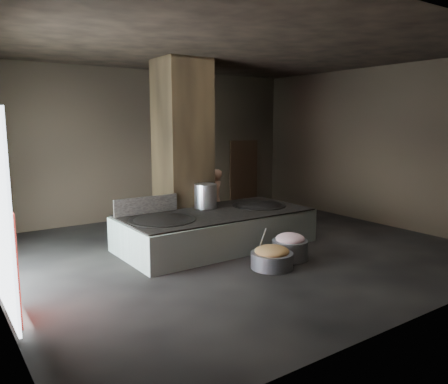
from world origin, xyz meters
TOP-DOWN VIEW (x-y plane):
  - floor at (0.00, 0.00)m, footprint 10.00×9.00m
  - ceiling at (0.00, 0.00)m, footprint 10.00×9.00m
  - back_wall at (0.00, 4.55)m, footprint 10.00×0.10m
  - front_wall at (0.00, -4.55)m, footprint 10.00×0.10m
  - right_wall at (5.05, 0.00)m, footprint 0.10×9.00m
  - pillar at (-0.30, 1.90)m, footprint 1.20×1.20m
  - hearth_platform at (-0.20, 0.49)m, footprint 4.59×2.26m
  - platform_cap at (-0.20, 0.49)m, footprint 4.45×2.14m
  - wok_left at (-1.65, 0.44)m, footprint 1.44×1.44m
  - wok_left_rim at (-1.65, 0.44)m, footprint 1.46×1.46m
  - wok_right at (1.15, 0.54)m, footprint 1.34×1.34m
  - wok_right_rim at (1.15, 0.54)m, footprint 1.37×1.37m
  - stock_pot at (-0.15, 1.04)m, footprint 0.55×0.55m
  - splash_guard at (-1.65, 1.24)m, footprint 1.58×0.09m
  - cook at (0.76, 2.00)m, footprint 0.71×0.63m
  - veg_basin at (-0.15, -1.49)m, footprint 1.06×1.06m
  - veg_fill at (-0.15, -1.49)m, footprint 0.71×0.71m
  - ladle at (-0.30, -1.34)m, footprint 0.08×0.34m
  - meat_basin at (0.55, -1.28)m, footprint 0.94×0.94m
  - meat_fill at (0.55, -1.28)m, footprint 0.63×0.63m
  - doorway_near at (1.20, 4.45)m, footprint 1.18×0.08m
  - doorway_near_glow at (0.97, 4.44)m, footprint 0.78×0.04m
  - doorway_far at (3.60, 4.45)m, footprint 1.18×0.08m
  - doorway_far_glow at (3.56, 4.54)m, footprint 0.77×0.04m
  - pavilion_sliver at (-4.88, -1.10)m, footprint 0.05×0.90m

SIDE VIEW (x-z plane):
  - floor at x=0.00m, z-range -0.10..0.00m
  - veg_basin at x=-0.15m, z-range 0.00..0.32m
  - meat_basin at x=0.55m, z-range 0.00..0.42m
  - veg_fill at x=-0.15m, z-range 0.24..0.46m
  - hearth_platform at x=-0.20m, z-range 0.00..0.79m
  - meat_fill at x=0.55m, z-range 0.33..0.57m
  - ladle at x=-0.30m, z-range 0.24..0.86m
  - wok_left at x=-1.65m, z-range 0.55..0.95m
  - wok_right at x=1.15m, z-range 0.56..0.94m
  - platform_cap at x=-0.20m, z-range 0.80..0.83m
  - wok_left_rim at x=-1.65m, z-range 0.80..0.84m
  - wok_right_rim at x=1.15m, z-range 0.80..0.84m
  - cook at x=0.76m, z-range 0.00..1.65m
  - pavilion_sliver at x=-4.88m, z-range 0.00..1.70m
  - splash_guard at x=-1.65m, z-range 0.83..1.23m
  - doorway_near_glow at x=0.97m, z-range 0.13..1.97m
  - doorway_far_glow at x=3.56m, z-range 0.14..1.96m
  - doorway_near at x=1.20m, z-range -0.09..2.29m
  - doorway_far at x=3.60m, z-range -0.09..2.29m
  - stock_pot at x=-0.15m, z-range 0.83..1.43m
  - back_wall at x=0.00m, z-range 0.00..4.50m
  - front_wall at x=0.00m, z-range 0.00..4.50m
  - right_wall at x=5.05m, z-range 0.00..4.50m
  - pillar at x=-0.30m, z-range 0.00..4.50m
  - ceiling at x=0.00m, z-range 4.50..4.60m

